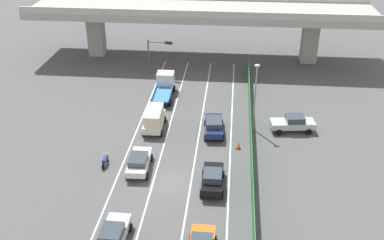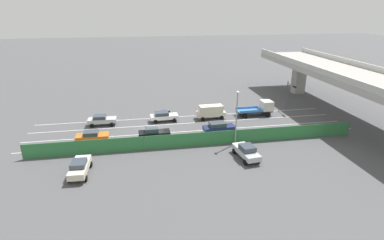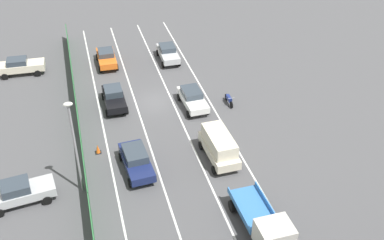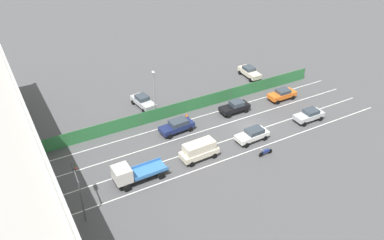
{
  "view_description": "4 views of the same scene",
  "coord_description": "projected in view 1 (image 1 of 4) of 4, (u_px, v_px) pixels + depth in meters",
  "views": [
    {
      "loc": [
        4.79,
        -31.37,
        23.1
      ],
      "look_at": [
        0.97,
        7.81,
        2.0
      ],
      "focal_mm": 42.29,
      "sensor_mm": 36.0,
      "label": 1
    },
    {
      "loc": [
        42.51,
        -1.99,
        17.08
      ],
      "look_at": [
        0.56,
        5.51,
        1.32
      ],
      "focal_mm": 28.82,
      "sensor_mm": 36.0,
      "label": 2
    },
    {
      "loc": [
        6.2,
        35.4,
        22.28
      ],
      "look_at": [
        -1.67,
        6.91,
        2.25
      ],
      "focal_mm": 43.59,
      "sensor_mm": 36.0,
      "label": 3
    },
    {
      "loc": [
        -35.39,
        28.27,
        28.83
      ],
      "look_at": [
        2.62,
        7.0,
        1.46
      ],
      "focal_mm": 37.53,
      "sensor_mm": 36.0,
      "label": 4
    }
  ],
  "objects": [
    {
      "name": "green_fence",
      "position": [
        251.0,
        145.0,
        42.55
      ],
      "size": [
        0.1,
        42.89,
        1.88
      ],
      "color": "#2D753D",
      "rests_on": "ground"
    },
    {
      "name": "car_sedan_white",
      "position": [
        139.0,
        162.0,
        40.12
      ],
      "size": [
        2.08,
        4.36,
        1.57
      ],
      "color": "white",
      "rests_on": "ground"
    },
    {
      "name": "parked_wagon_silver",
      "position": [
        293.0,
        123.0,
        46.39
      ],
      "size": [
        4.66,
        2.41,
        1.72
      ],
      "color": "#B2B5B7",
      "rests_on": "ground"
    },
    {
      "name": "car_sedan_black",
      "position": [
        213.0,
        178.0,
        37.83
      ],
      "size": [
        1.95,
        4.26,
        1.67
      ],
      "color": "black",
      "rests_on": "ground"
    },
    {
      "name": "lane_line_right_edge",
      "position": [
        230.0,
        152.0,
        43.15
      ],
      "size": [
        0.14,
        46.79,
        0.01
      ],
      "primitive_type": "cube",
      "color": "silver",
      "rests_on": "ground"
    },
    {
      "name": "elevated_overpass",
      "position": [
        201.0,
        14.0,
        62.81
      ],
      "size": [
        47.74,
        10.18,
        8.15
      ],
      "color": "#A09E99",
      "rests_on": "ground"
    },
    {
      "name": "lane_line_mid_left",
      "position": [
        163.0,
        149.0,
        43.71
      ],
      "size": [
        0.14,
        46.79,
        0.01
      ],
      "primitive_type": "cube",
      "color": "silver",
      "rests_on": "ground"
    },
    {
      "name": "lane_line_mid_right",
      "position": [
        196.0,
        150.0,
        43.43
      ],
      "size": [
        0.14,
        46.79,
        0.01
      ],
      "primitive_type": "cube",
      "color": "silver",
      "rests_on": "ground"
    },
    {
      "name": "flatbed_truck_blue",
      "position": [
        165.0,
        85.0,
        54.15
      ],
      "size": [
        2.39,
        5.92,
        2.41
      ],
      "color": "black",
      "rests_on": "ground"
    },
    {
      "name": "motorcycle",
      "position": [
        105.0,
        161.0,
        41.0
      ],
      "size": [
        0.6,
        1.95,
        0.93
      ],
      "color": "black",
      "rests_on": "ground"
    },
    {
      "name": "lane_line_left_edge",
      "position": [
        130.0,
        147.0,
        43.99
      ],
      "size": [
        0.14,
        46.79,
        0.01
      ],
      "primitive_type": "cube",
      "color": "silver",
      "rests_on": "ground"
    },
    {
      "name": "car_sedan_silver",
      "position": [
        113.0,
        235.0,
        31.85
      ],
      "size": [
        1.97,
        4.22,
        1.59
      ],
      "color": "#B7BABC",
      "rests_on": "ground"
    },
    {
      "name": "traffic_cone",
      "position": [
        238.0,
        145.0,
        43.57
      ],
      "size": [
        0.47,
        0.47,
        0.74
      ],
      "color": "orange",
      "rests_on": "ground"
    },
    {
      "name": "ground_plane",
      "position": [
        172.0,
        183.0,
        38.84
      ],
      "size": [
        300.0,
        300.0,
        0.0
      ],
      "primitive_type": "plane",
      "color": "#4C4C4F"
    },
    {
      "name": "car_sedan_navy",
      "position": [
        214.0,
        125.0,
        45.96
      ],
      "size": [
        2.22,
        4.64,
        1.66
      ],
      "color": "navy",
      "rests_on": "ground"
    },
    {
      "name": "traffic_light",
      "position": [
        157.0,
        50.0,
        58.36
      ],
      "size": [
        3.28,
        0.6,
        4.86
      ],
      "color": "#47474C",
      "rests_on": "ground"
    },
    {
      "name": "car_van_cream",
      "position": [
        154.0,
        118.0,
        46.64
      ],
      "size": [
        2.17,
        4.61,
        2.2
      ],
      "color": "beige",
      "rests_on": "ground"
    },
    {
      "name": "street_lamp",
      "position": [
        255.0,
        91.0,
        45.03
      ],
      "size": [
        0.6,
        0.36,
        7.22
      ],
      "color": "gray",
      "rests_on": "ground"
    }
  ]
}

